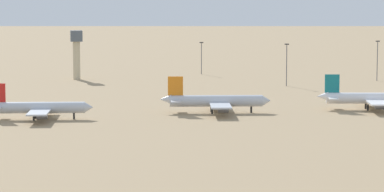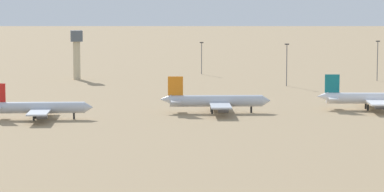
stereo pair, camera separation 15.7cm
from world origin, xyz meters
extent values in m
plane|color=#9E8460|center=(0.00, 0.00, 0.00)|extent=(4000.00, 4000.00, 0.00)
cylinder|color=silver|center=(-54.60, -1.62, 3.74)|extent=(28.72, 7.56, 3.56)
cone|color=silver|center=(-39.26, -3.81, 3.74)|extent=(3.12, 3.73, 3.39)
cube|color=silver|center=(-66.44, 3.67, 4.10)|extent=(3.68, 6.40, 0.32)
cube|color=silver|center=(-53.72, -1.74, 3.21)|extent=(10.03, 29.08, 0.50)
cylinder|color=slate|center=(-51.89, 4.74, 1.96)|extent=(3.45, 2.39, 1.96)
cylinder|color=slate|center=(-53.78, -8.48, 1.96)|extent=(3.45, 2.39, 1.96)
cylinder|color=black|center=(-43.88, -3.15, 0.98)|extent=(0.62, 0.62, 1.96)
cylinder|color=black|center=(-55.62, 0.69, 0.98)|extent=(0.62, 0.62, 1.96)
cylinder|color=black|center=(-56.23, -3.55, 0.98)|extent=(0.62, 0.62, 1.96)
cylinder|color=silver|center=(2.62, 3.44, 3.97)|extent=(30.50, 8.31, 3.79)
cone|color=silver|center=(18.90, 0.95, 3.97)|extent=(3.35, 3.98, 3.60)
cone|color=silver|center=(-13.65, 5.93, 4.54)|extent=(4.23, 3.75, 3.22)
cube|color=orange|center=(-10.47, 5.44, 8.94)|extent=(4.94, 1.21, 6.15)
cube|color=silver|center=(-9.90, 9.18, 4.35)|extent=(3.97, 6.82, 0.34)
cube|color=silver|center=(-11.05, 1.70, 4.35)|extent=(3.97, 6.82, 0.34)
cube|color=silver|center=(3.56, 3.30, 3.41)|extent=(10.93, 30.90, 0.53)
cylinder|color=slate|center=(5.56, 10.17, 2.08)|extent=(3.68, 2.57, 2.08)
cylinder|color=slate|center=(3.42, -3.86, 2.08)|extent=(3.68, 2.57, 2.08)
cylinder|color=black|center=(14.00, 1.70, 1.04)|extent=(0.66, 0.66, 2.08)
cylinder|color=black|center=(1.56, 5.90, 1.04)|extent=(0.66, 0.66, 2.08)
cylinder|color=black|center=(0.88, 1.41, 1.04)|extent=(0.66, 0.66, 2.08)
cylinder|color=white|center=(55.30, 1.86, 3.93)|extent=(30.07, 9.79, 3.74)
cone|color=white|center=(39.37, 5.19, 4.49)|extent=(4.31, 3.88, 3.18)
cube|color=#14727A|center=(42.48, 4.54, 8.84)|extent=(4.86, 1.45, 6.08)
cube|color=white|center=(43.25, 8.21, 4.30)|extent=(4.23, 6.84, 0.34)
cube|color=white|center=(41.72, 0.88, 4.30)|extent=(4.23, 6.84, 0.34)
cube|color=white|center=(56.22, 1.67, 3.37)|extent=(12.35, 30.60, 0.52)
cylinder|color=slate|center=(58.57, 8.35, 2.06)|extent=(3.72, 2.70, 2.06)
cylinder|color=slate|center=(55.70, -5.39, 2.06)|extent=(3.72, 2.70, 2.06)
cylinder|color=black|center=(54.39, 4.35, 1.03)|extent=(0.65, 0.65, 2.06)
cylinder|color=black|center=(53.47, -0.05, 1.03)|extent=(0.65, 0.65, 2.06)
cylinder|color=#C6B793|center=(-35.08, 125.33, 8.48)|extent=(3.20, 3.20, 16.95)
cube|color=#4C5660|center=(-35.08, 125.33, 19.34)|extent=(5.20, 5.20, 4.78)
cylinder|color=#59595E|center=(94.26, 95.21, 8.56)|extent=(0.36, 0.36, 17.13)
cube|color=#333333|center=(94.26, 95.21, 17.38)|extent=(1.80, 0.50, 0.50)
cylinder|color=#59595E|center=(24.43, 140.16, 7.36)|extent=(0.36, 0.36, 14.72)
cube|color=#333333|center=(24.43, 140.16, 14.97)|extent=(1.80, 0.50, 0.50)
cylinder|color=#59595E|center=(48.84, 80.76, 8.58)|extent=(0.36, 0.36, 17.17)
cube|color=#333333|center=(48.84, 80.76, 17.42)|extent=(1.80, 0.50, 0.50)
camera|label=1|loc=(-60.34, -294.05, 40.67)|focal=88.01mm
camera|label=2|loc=(-60.19, -294.08, 40.67)|focal=88.01mm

